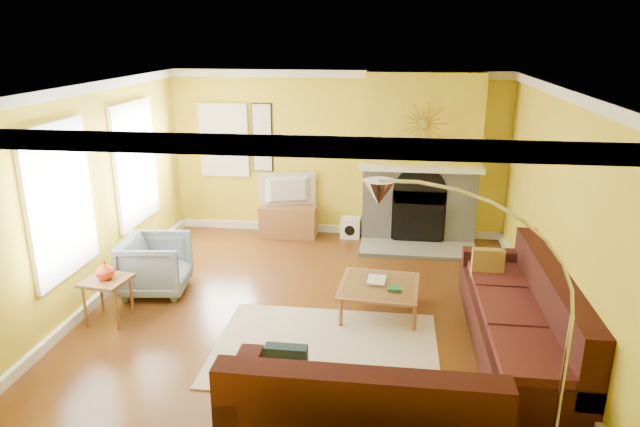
# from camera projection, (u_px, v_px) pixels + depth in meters

# --- Properties ---
(floor) EXTENTS (5.50, 6.00, 0.02)m
(floor) POSITION_uv_depth(u_px,v_px,m) (312.00, 314.00, 6.95)
(floor) COLOR brown
(floor) RESTS_ON ground
(ceiling) EXTENTS (5.50, 6.00, 0.02)m
(ceiling) POSITION_uv_depth(u_px,v_px,m) (311.00, 87.00, 6.12)
(ceiling) COLOR white
(ceiling) RESTS_ON ground
(wall_back) EXTENTS (5.50, 0.02, 2.70)m
(wall_back) POSITION_uv_depth(u_px,v_px,m) (337.00, 154.00, 9.38)
(wall_back) COLOR yellow
(wall_back) RESTS_ON ground
(wall_front) EXTENTS (5.50, 0.02, 2.70)m
(wall_front) POSITION_uv_depth(u_px,v_px,m) (246.00, 343.00, 3.69)
(wall_front) COLOR yellow
(wall_front) RESTS_ON ground
(wall_left) EXTENTS (0.02, 6.00, 2.70)m
(wall_left) POSITION_uv_depth(u_px,v_px,m) (85.00, 199.00, 6.87)
(wall_left) COLOR yellow
(wall_left) RESTS_ON ground
(wall_right) EXTENTS (0.02, 6.00, 2.70)m
(wall_right) POSITION_uv_depth(u_px,v_px,m) (562.00, 217.00, 6.20)
(wall_right) COLOR yellow
(wall_right) RESTS_ON ground
(baseboard) EXTENTS (5.50, 6.00, 0.12)m
(baseboard) POSITION_uv_depth(u_px,v_px,m) (312.00, 309.00, 6.93)
(baseboard) COLOR white
(baseboard) RESTS_ON floor
(crown_molding) EXTENTS (5.50, 6.00, 0.12)m
(crown_molding) POSITION_uv_depth(u_px,v_px,m) (311.00, 93.00, 6.14)
(crown_molding) COLOR white
(crown_molding) RESTS_ON ceiling
(window_left_near) EXTENTS (0.06, 1.22, 1.72)m
(window_left_near) POSITION_uv_depth(u_px,v_px,m) (134.00, 163.00, 8.05)
(window_left_near) COLOR white
(window_left_near) RESTS_ON wall_left
(window_left_far) EXTENTS (0.06, 1.22, 1.72)m
(window_left_far) POSITION_uv_depth(u_px,v_px,m) (59.00, 201.00, 6.26)
(window_left_far) COLOR white
(window_left_far) RESTS_ON wall_left
(window_back) EXTENTS (0.82, 0.06, 1.22)m
(window_back) POSITION_uv_depth(u_px,v_px,m) (224.00, 140.00, 9.50)
(window_back) COLOR white
(window_back) RESTS_ON wall_back
(wall_art) EXTENTS (0.34, 0.04, 1.14)m
(wall_art) POSITION_uv_depth(u_px,v_px,m) (262.00, 138.00, 9.42)
(wall_art) COLOR white
(wall_art) RESTS_ON wall_back
(fireplace) EXTENTS (1.80, 0.40, 2.70)m
(fireplace) POSITION_uv_depth(u_px,v_px,m) (421.00, 159.00, 9.02)
(fireplace) COLOR gray
(fireplace) RESTS_ON floor
(mantel) EXTENTS (1.92, 0.22, 0.08)m
(mantel) POSITION_uv_depth(u_px,v_px,m) (421.00, 169.00, 8.82)
(mantel) COLOR white
(mantel) RESTS_ON fireplace
(hearth) EXTENTS (1.80, 0.70, 0.06)m
(hearth) POSITION_uv_depth(u_px,v_px,m) (418.00, 249.00, 8.90)
(hearth) COLOR gray
(hearth) RESTS_ON floor
(sunburst) EXTENTS (0.70, 0.04, 0.70)m
(sunburst) POSITION_uv_depth(u_px,v_px,m) (424.00, 123.00, 8.62)
(sunburst) COLOR olive
(sunburst) RESTS_ON fireplace
(rug) EXTENTS (2.40, 1.80, 0.02)m
(rug) POSITION_uv_depth(u_px,v_px,m) (326.00, 348.00, 6.16)
(rug) COLOR beige
(rug) RESTS_ON floor
(sectional_sofa) EXTENTS (3.13, 3.64, 0.90)m
(sectional_sofa) POSITION_uv_depth(u_px,v_px,m) (414.00, 321.00, 5.83)
(sectional_sofa) COLOR #361311
(sectional_sofa) RESTS_ON floor
(coffee_table) EXTENTS (1.00, 1.00, 0.37)m
(coffee_table) POSITION_uv_depth(u_px,v_px,m) (378.00, 298.00, 6.92)
(coffee_table) COLOR white
(coffee_table) RESTS_ON floor
(media_console) EXTENTS (0.94, 0.42, 0.51)m
(media_console) POSITION_uv_depth(u_px,v_px,m) (289.00, 221.00, 9.52)
(media_console) COLOR brown
(media_console) RESTS_ON floor
(tv) EXTENTS (0.94, 0.38, 0.54)m
(tv) POSITION_uv_depth(u_px,v_px,m) (288.00, 191.00, 9.36)
(tv) COLOR black
(tv) RESTS_ON media_console
(subwoofer) EXTENTS (0.32, 0.32, 0.32)m
(subwoofer) POSITION_uv_depth(u_px,v_px,m) (350.00, 227.00, 9.51)
(subwoofer) COLOR white
(subwoofer) RESTS_ON floor
(armchair) EXTENTS (0.92, 0.90, 0.75)m
(armchair) POSITION_uv_depth(u_px,v_px,m) (156.00, 265.00, 7.42)
(armchair) COLOR gray
(armchair) RESTS_ON floor
(side_table) EXTENTS (0.55, 0.55, 0.53)m
(side_table) POSITION_uv_depth(u_px,v_px,m) (109.00, 300.00, 6.71)
(side_table) COLOR brown
(side_table) RESTS_ON floor
(vase) EXTENTS (0.28, 0.28, 0.23)m
(vase) POSITION_uv_depth(u_px,v_px,m) (105.00, 270.00, 6.59)
(vase) COLOR red
(vase) RESTS_ON side_table
(book) EXTENTS (0.24, 0.31, 0.03)m
(book) POSITION_uv_depth(u_px,v_px,m) (368.00, 279.00, 6.97)
(book) COLOR white
(book) RESTS_ON coffee_table
(arc_lamp) EXTENTS (1.45, 0.36, 2.31)m
(arc_lamp) POSITION_uv_depth(u_px,v_px,m) (477.00, 340.00, 4.10)
(arc_lamp) COLOR silver
(arc_lamp) RESTS_ON floor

